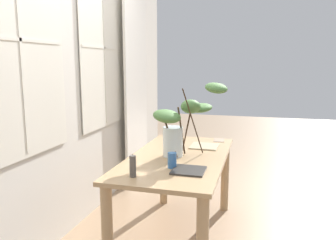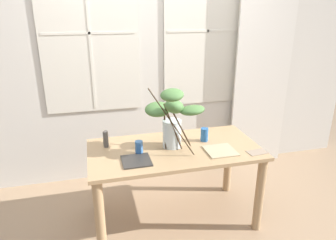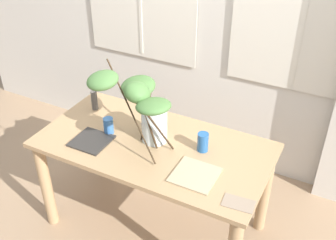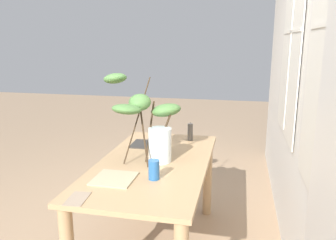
# 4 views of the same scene
# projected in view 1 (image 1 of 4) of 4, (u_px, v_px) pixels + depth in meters

# --- Properties ---
(ground) EXTENTS (14.00, 14.00, 0.00)m
(ground) POSITION_uv_depth(u_px,v_px,m) (178.00, 238.00, 2.87)
(ground) COLOR #9E7F60
(back_wall_with_windows) EXTENTS (5.07, 0.14, 2.85)m
(back_wall_with_windows) POSITION_uv_depth(u_px,v_px,m) (65.00, 70.00, 2.90)
(back_wall_with_windows) COLOR beige
(back_wall_with_windows) RESTS_ON ground
(curtain_sheer_side) EXTENTS (0.70, 0.03, 2.53)m
(curtain_sheer_side) POSITION_uv_depth(u_px,v_px,m) (136.00, 82.00, 4.13)
(curtain_sheer_side) COLOR silver
(curtain_sheer_side) RESTS_ON ground
(dining_table) EXTENTS (1.49, 0.77, 0.73)m
(dining_table) POSITION_uv_depth(u_px,v_px,m) (178.00, 172.00, 2.77)
(dining_table) COLOR tan
(dining_table) RESTS_ON ground
(vase_with_branches) EXTENTS (0.50, 0.61, 0.63)m
(vase_with_branches) POSITION_uv_depth(u_px,v_px,m) (182.00, 123.00, 2.66)
(vase_with_branches) COLOR silver
(vase_with_branches) RESTS_ON dining_table
(drinking_glass_blue_left) EXTENTS (0.07, 0.07, 0.11)m
(drinking_glass_blue_left) POSITION_uv_depth(u_px,v_px,m) (172.00, 160.00, 2.43)
(drinking_glass_blue_left) COLOR #386BAD
(drinking_glass_blue_left) RESTS_ON dining_table
(drinking_glass_blue_right) EXTENTS (0.07, 0.07, 0.12)m
(drinking_glass_blue_right) POSITION_uv_depth(u_px,v_px,m) (177.00, 140.00, 3.05)
(drinking_glass_blue_right) COLOR #235693
(drinking_glass_blue_right) RESTS_ON dining_table
(plate_square_left) EXTENTS (0.23, 0.23, 0.01)m
(plate_square_left) POSITION_uv_depth(u_px,v_px,m) (189.00, 170.00, 2.36)
(plate_square_left) COLOR #2D2B28
(plate_square_left) RESTS_ON dining_table
(plate_square_right) EXTENTS (0.25, 0.25, 0.01)m
(plate_square_right) POSITION_uv_depth(u_px,v_px,m) (204.00, 146.00, 3.05)
(plate_square_right) COLOR tan
(plate_square_right) RESTS_ON dining_table
(napkin_folded) EXTENTS (0.18, 0.12, 0.00)m
(napkin_folded) POSITION_uv_depth(u_px,v_px,m) (219.00, 140.00, 3.31)
(napkin_folded) COLOR gray
(napkin_folded) RESTS_ON dining_table
(pillar_candle) EXTENTS (0.04, 0.04, 0.16)m
(pillar_candle) POSITION_uv_depth(u_px,v_px,m) (133.00, 166.00, 2.23)
(pillar_candle) COLOR #514C47
(pillar_candle) RESTS_ON dining_table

